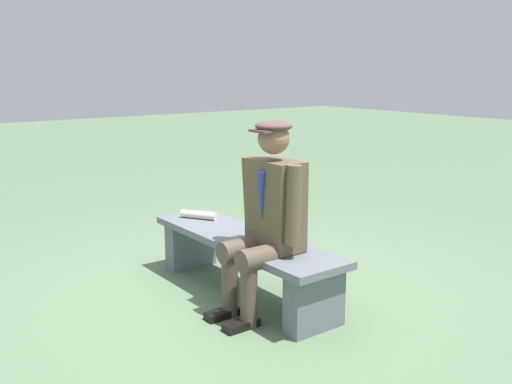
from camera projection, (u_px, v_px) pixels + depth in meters
name	position (u px, v px, depth m)	size (l,w,h in m)	color
ground_plane	(244.00, 293.00, 4.28)	(30.00, 30.00, 0.00)	#597252
bench	(244.00, 254.00, 4.21)	(1.76, 0.48, 0.44)	slate
seated_man	(267.00, 213.00, 3.81)	(0.55, 0.59, 1.29)	brown
rolled_magazine	(199.00, 215.00, 4.66)	(0.06, 0.06, 0.30)	beige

